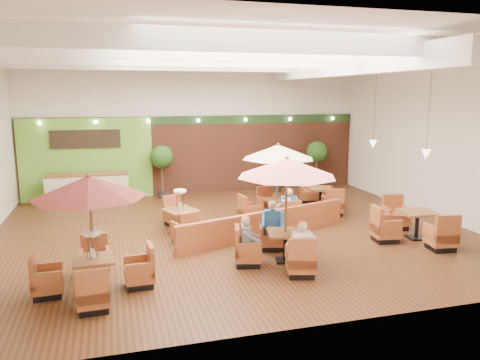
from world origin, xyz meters
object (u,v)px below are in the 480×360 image
object	(u,v)px
table_2	(276,165)
diner_0	(301,243)
table_3	(180,218)
diner_1	(272,221)
diner_2	(248,235)
diner_3	(288,204)
service_counter	(88,189)
table_0	(91,212)
table_1	(284,187)
table_5	(320,198)
topiary_1	(277,157)
topiary_0	(162,159)
booth_divider	(266,225)
diner_4	(288,205)
topiary_2	(317,154)
table_4	(408,226)

from	to	relation	value
table_2	diner_0	size ratio (longest dim) A/B	3.02
table_3	diner_1	size ratio (longest dim) A/B	3.13
table_3	diner_1	bearing A→B (deg)	-65.83
diner_2	diner_0	bearing A→B (deg)	56.68
diner_3	table_2	bearing A→B (deg)	90.30
service_counter	table_0	world-z (taller)	table_0
table_1	table_2	bearing A→B (deg)	87.86
table_5	diner_3	xyz separation A→B (m)	(-2.10, -2.10, 0.40)
table_0	topiary_1	distance (m)	11.28
service_counter	diner_3	bearing A→B (deg)	-40.56
table_1	diner_1	xyz separation A→B (m)	(0.07, 0.97, -1.13)
diner_3	topiary_1	bearing A→B (deg)	70.02
table_1	table_3	distance (m)	3.95
topiary_0	diner_0	world-z (taller)	topiary_0
booth_divider	table_1	size ratio (longest dim) A/B	2.13
table_0	diner_1	distance (m)	4.88
table_5	diner_2	size ratio (longest dim) A/B	3.47
booth_divider	table_3	distance (m)	2.56
table_3	diner_0	size ratio (longest dim) A/B	3.16
diner_0	diner_3	distance (m)	3.80
diner_4	diner_3	bearing A→B (deg)	166.15
service_counter	diner_0	bearing A→B (deg)	-60.69
diner_4	diner_1	bearing A→B (deg)	-135.24
service_counter	topiary_0	xyz separation A→B (m)	(2.83, 0.20, 1.01)
diner_3	topiary_0	bearing A→B (deg)	117.49
service_counter	diner_3	world-z (taller)	diner_3
booth_divider	diner_3	bearing A→B (deg)	19.28
topiary_2	topiary_0	bearing A→B (deg)	180.00
booth_divider	diner_3	xyz separation A→B (m)	(0.95, 0.72, 0.37)
table_2	booth_divider	bearing A→B (deg)	-126.72
table_1	table_5	world-z (taller)	table_1
booth_divider	table_4	world-z (taller)	table_4
table_4	booth_divider	bearing A→B (deg)	171.05
table_3	topiary_0	bearing A→B (deg)	67.36
topiary_1	table_1	bearing A→B (deg)	-109.00
booth_divider	topiary_1	size ratio (longest dim) A/B	2.91
diner_4	topiary_1	bearing A→B (deg)	61.40
table_0	table_1	bearing A→B (deg)	4.70
table_1	topiary_2	distance (m)	9.29
diner_1	diner_2	xyz separation A→B (m)	(-0.97, -0.97, -0.03)
diner_0	diner_3	bearing A→B (deg)	78.19
topiary_0	diner_3	distance (m)	6.34
table_0	table_5	bearing A→B (deg)	31.89
diner_4	booth_divider	bearing A→B (deg)	-155.00
table_2	diner_2	world-z (taller)	table_2
booth_divider	diner_2	world-z (taller)	diner_2
topiary_0	diner_4	size ratio (longest dim) A/B	2.57
table_2	topiary_1	bearing A→B (deg)	61.06
topiary_0	topiary_2	xyz separation A→B (m)	(6.68, -0.00, -0.03)
table_1	table_3	bearing A→B (deg)	139.69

